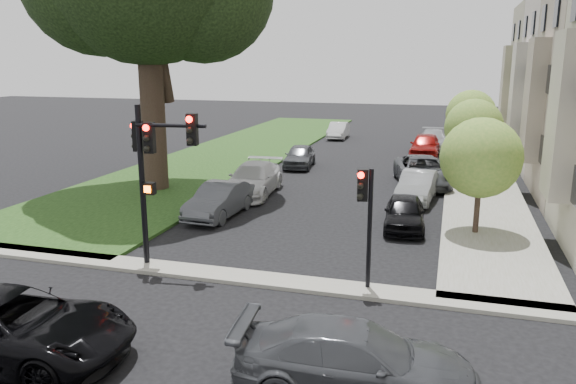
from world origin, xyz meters
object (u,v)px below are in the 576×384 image
(car_parked_5, at_px, (219,200))
(car_parked_6, at_px, (253,179))
(small_tree_a, at_px, (481,158))
(traffic_signal_secondary, at_px, (366,207))
(car_cross_near, at_px, (7,327))
(car_parked_1, at_px, (417,186))
(car_parked_3, at_px, (425,145))
(car_parked_7, at_px, (300,156))
(car_parked_9, at_px, (338,130))
(small_tree_b, at_px, (474,128))
(traffic_signal_main, at_px, (153,157))
(car_parked_4, at_px, (433,140))
(car_parked_2, at_px, (422,171))
(car_parked_0, at_px, (405,212))
(car_cross_far, at_px, (355,359))
(small_tree_c, at_px, (471,115))

(car_parked_5, xyz_separation_m, car_parked_6, (0.02, 4.03, 0.05))
(small_tree_a, bearing_deg, traffic_signal_secondary, -116.99)
(car_cross_near, relative_size, car_parked_1, 1.32)
(small_tree_a, xyz_separation_m, car_parked_3, (-2.70, 16.86, -2.10))
(car_parked_7, height_order, car_parked_9, car_parked_7)
(small_tree_b, height_order, car_cross_near, small_tree_b)
(traffic_signal_main, bearing_deg, small_tree_a, 32.83)
(car_parked_1, height_order, car_parked_4, car_parked_4)
(traffic_signal_main, bearing_deg, car_parked_7, 90.44)
(car_parked_1, bearing_deg, traffic_signal_main, -118.77)
(small_tree_a, relative_size, car_parked_2, 0.81)
(car_parked_2, bearing_deg, small_tree_a, -85.05)
(small_tree_a, xyz_separation_m, car_parked_7, (-9.74, 11.13, -2.22))
(car_parked_0, xyz_separation_m, car_parked_3, (-0.10, 16.76, 0.15))
(small_tree_a, distance_m, car_parked_4, 20.27)
(traffic_signal_main, xyz_separation_m, car_parked_5, (-0.44, 5.88, -2.78))
(traffic_signal_secondary, relative_size, car_parked_2, 0.65)
(car_parked_1, height_order, car_parked_2, car_parked_2)
(traffic_signal_secondary, relative_size, car_cross_far, 0.73)
(car_cross_far, bearing_deg, car_parked_2, -5.95)
(car_cross_near, distance_m, car_parked_2, 21.48)
(car_parked_1, relative_size, car_parked_7, 1.05)
(car_parked_1, xyz_separation_m, car_parked_7, (-7.33, 6.51, -0.01))
(car_parked_2, height_order, car_parked_5, car_parked_2)
(traffic_signal_secondary, bearing_deg, car_parked_3, 88.81)
(small_tree_a, relative_size, traffic_signal_main, 0.86)
(car_parked_3, bearing_deg, car_cross_near, -103.05)
(small_tree_a, relative_size, car_parked_0, 1.17)
(car_parked_2, bearing_deg, car_parked_6, -162.08)
(car_parked_2, relative_size, car_parked_3, 1.16)
(traffic_signal_secondary, xyz_separation_m, car_parked_4, (0.86, 26.25, -1.72))
(small_tree_b, bearing_deg, car_parked_7, 168.10)
(car_parked_1, xyz_separation_m, car_parked_6, (-7.62, -0.90, 0.06))
(car_parked_0, bearing_deg, car_parked_2, 84.24)
(traffic_signal_secondary, bearing_deg, car_parked_4, 88.13)
(car_parked_4, bearing_deg, small_tree_c, -64.45)
(small_tree_c, xyz_separation_m, car_parked_3, (-2.70, 1.42, -2.23))
(traffic_signal_main, height_order, car_parked_4, traffic_signal_main)
(car_parked_1, bearing_deg, car_parked_2, 94.53)
(car_parked_0, distance_m, car_parked_6, 8.27)
(car_cross_far, height_order, car_parked_3, car_parked_3)
(car_parked_5, distance_m, car_parked_9, 24.46)
(car_cross_near, distance_m, car_cross_far, 7.40)
(traffic_signal_secondary, bearing_deg, car_parked_7, 110.70)
(car_parked_1, distance_m, car_parked_6, 7.67)
(small_tree_b, relative_size, car_cross_near, 0.81)
(car_cross_near, bearing_deg, traffic_signal_secondary, -53.88)
(car_parked_2, bearing_deg, traffic_signal_secondary, -104.75)
(small_tree_c, relative_size, car_parked_4, 0.92)
(small_tree_a, xyz_separation_m, car_parked_6, (-10.03, 3.71, -2.15))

